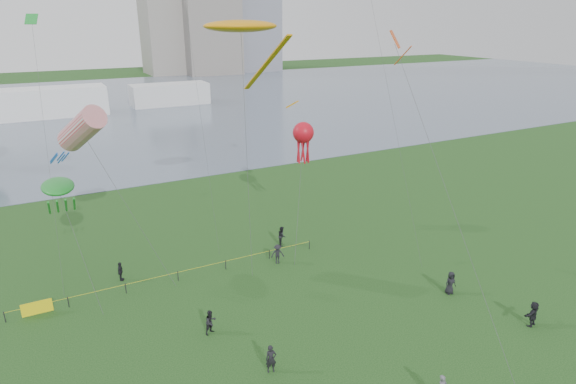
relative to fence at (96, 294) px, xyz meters
name	(u,v)px	position (x,y,z in m)	size (l,w,h in m)	color
ground_plane	(366,370)	(13.17, -15.29, -0.55)	(400.00, 400.00, 0.00)	#143711
lake	(109,108)	(13.17, 84.71, -0.53)	(400.00, 120.00, 0.08)	slate
building_mid	(207,20)	(59.17, 146.71, 18.45)	(20.00, 20.00, 38.00)	slate
building_low	(167,35)	(45.17, 152.71, 13.45)	(16.00, 18.00, 28.00)	gray
pavilion_left	(51,102)	(1.17, 79.71, 2.45)	(22.00, 8.00, 6.00)	white
pavilion_right	(170,94)	(27.17, 82.71, 1.95)	(18.00, 7.00, 5.00)	silver
fence	(96,294)	(0.00, 0.00, 0.00)	(24.07, 0.07, 1.05)	black
spectator_a	(211,322)	(6.21, -7.66, 0.30)	(0.83, 0.64, 1.70)	black
spectator_b	(278,254)	(14.40, -1.05, 0.31)	(1.12, 0.64, 1.73)	black
spectator_c	(120,271)	(2.13, 2.16, 0.24)	(0.93, 0.39, 1.58)	black
spectator_d	(450,283)	(23.79, -11.34, 0.34)	(0.88, 0.57, 1.80)	black
spectator_e	(533,314)	(25.71, -16.90, 0.35)	(1.67, 0.53, 1.80)	black
spectator_f	(271,359)	(8.12, -12.81, 0.33)	(0.64, 0.42, 1.76)	black
spectator_g	(282,236)	(16.34, 1.95, 0.34)	(0.87, 0.68, 1.79)	black
kite_stingray	(241,27)	(12.42, 0.60, 18.46)	(5.63, 10.23, 19.51)	#3F3F42
kite_windsock	(82,129)	(0.92, 3.10, 11.60)	(7.24, 6.38, 14.07)	#3F3F42
kite_creature	(58,187)	(-1.23, 3.59, 7.43)	(2.56, 7.85, 8.42)	#3F3F42
kite_octopus	(303,134)	(20.11, 4.86, 8.87)	(5.59, 7.84, 10.53)	#3F3F42
kite_delta	(402,58)	(20.30, -7.99, 16.55)	(1.52, 14.33, 18.87)	#3F3F42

